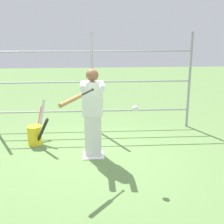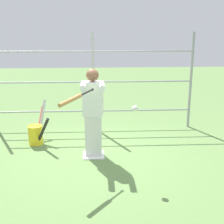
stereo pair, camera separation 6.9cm
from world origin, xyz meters
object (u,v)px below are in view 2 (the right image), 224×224
at_px(batter, 93,110).
at_px(baseball_bat_swinging, 73,99).
at_px(bat_bucket, 37,133).
at_px(softball_in_flight, 135,108).

distance_m(batter, baseball_bat_swinging, 0.99).
distance_m(batter, bat_bucket, 1.52).
height_order(batter, baseball_bat_swinging, batter).
height_order(batter, bat_bucket, batter).
height_order(baseball_bat_swinging, softball_in_flight, baseball_bat_swinging).
xyz_separation_m(baseball_bat_swinging, bat_bucket, (0.89, -1.54, -1.08)).
xyz_separation_m(batter, bat_bucket, (1.18, -0.69, -0.66)).
distance_m(softball_in_flight, bat_bucket, 2.56).
bearing_deg(baseball_bat_swinging, bat_bucket, -59.89).
bearing_deg(batter, bat_bucket, -30.39).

